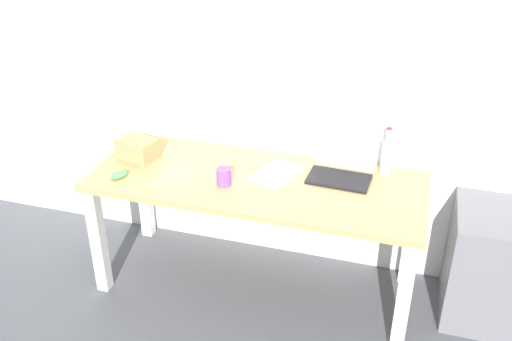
# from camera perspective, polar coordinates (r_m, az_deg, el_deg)

# --- Properties ---
(ground_plane) EXTENTS (8.00, 8.00, 0.00)m
(ground_plane) POSITION_cam_1_polar(r_m,az_deg,el_deg) (3.58, 0.00, -11.10)
(ground_plane) COLOR #515459
(back_wall) EXTENTS (5.20, 0.08, 2.60)m
(back_wall) POSITION_cam_1_polar(r_m,az_deg,el_deg) (3.30, 2.11, 11.24)
(back_wall) COLOR white
(back_wall) RESTS_ON ground
(desk) EXTENTS (1.84, 0.72, 0.73)m
(desk) POSITION_cam_1_polar(r_m,az_deg,el_deg) (3.21, 0.00, -2.28)
(desk) COLOR tan
(desk) RESTS_ON ground
(laptop_right) EXTENTS (0.35, 0.25, 0.23)m
(laptop_right) POSITION_cam_1_polar(r_m,az_deg,el_deg) (3.18, 8.43, 0.17)
(laptop_right) COLOR black
(laptop_right) RESTS_ON desk
(beer_bottle) EXTENTS (0.06, 0.06, 0.28)m
(beer_bottle) POSITION_cam_1_polar(r_m,az_deg,el_deg) (3.24, 12.78, 1.38)
(beer_bottle) COLOR #99B7C1
(beer_bottle) RESTS_ON desk
(computer_mouse) EXTENTS (0.10, 0.12, 0.03)m
(computer_mouse) POSITION_cam_1_polar(r_m,az_deg,el_deg) (3.25, -13.41, -0.42)
(computer_mouse) COLOR #4C9E56
(computer_mouse) RESTS_ON desk
(cardboard_box) EXTENTS (0.25, 0.20, 0.12)m
(cardboard_box) POSITION_cam_1_polar(r_m,az_deg,el_deg) (3.43, -11.70, 2.15)
(cardboard_box) COLOR tan
(cardboard_box) RESTS_ON desk
(coffee_mug) EXTENTS (0.08, 0.08, 0.09)m
(coffee_mug) POSITION_cam_1_polar(r_m,az_deg,el_deg) (3.08, -3.21, -0.62)
(coffee_mug) COLOR #724799
(coffee_mug) RESTS_ON desk
(paper_sheet_front_left) EXTENTS (0.22, 0.30, 0.00)m
(paper_sheet_front_left) POSITION_cam_1_polar(r_m,az_deg,el_deg) (3.22, -8.05, -0.49)
(paper_sheet_front_left) COLOR #F4E06B
(paper_sheet_front_left) RESTS_ON desk
(paper_sheet_near_back) EXTENTS (0.29, 0.35, 0.00)m
(paper_sheet_near_back) POSITION_cam_1_polar(r_m,az_deg,el_deg) (3.21, 2.07, -0.29)
(paper_sheet_near_back) COLOR white
(paper_sheet_near_back) RESTS_ON desk
(filing_cabinet) EXTENTS (0.40, 0.48, 0.66)m
(filing_cabinet) POSITION_cam_1_polar(r_m,az_deg,el_deg) (3.42, 21.82, -8.68)
(filing_cabinet) COLOR slate
(filing_cabinet) RESTS_ON ground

